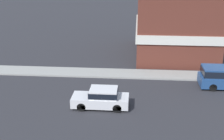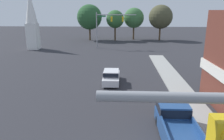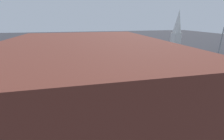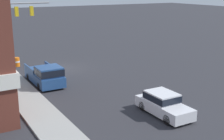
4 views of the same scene
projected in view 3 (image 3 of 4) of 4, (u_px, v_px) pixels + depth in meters
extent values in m
plane|color=#2D2D33|center=(24.00, 87.00, 20.79)|extent=(200.00, 200.00, 0.00)
cube|color=#9E9E99|center=(6.00, 110.00, 15.49)|extent=(2.40, 60.00, 0.14)
cylinder|color=gray|center=(220.00, 45.00, 32.56)|extent=(0.22, 0.22, 7.41)
cylinder|color=black|center=(131.00, 72.00, 26.02)|extent=(0.22, 0.66, 0.66)
cylinder|color=black|center=(134.00, 75.00, 24.60)|extent=(0.22, 0.66, 0.66)
cylinder|color=black|center=(116.00, 73.00, 25.48)|extent=(0.22, 0.66, 0.66)
cylinder|color=black|center=(118.00, 76.00, 24.06)|extent=(0.22, 0.66, 0.66)
cube|color=silver|center=(125.00, 72.00, 24.97)|extent=(1.75, 4.26, 0.71)
cube|color=silver|center=(123.00, 69.00, 24.71)|extent=(1.61, 2.04, 0.61)
cube|color=black|center=(123.00, 69.00, 24.71)|extent=(1.63, 2.12, 0.43)
cylinder|color=black|center=(66.00, 88.00, 19.71)|extent=(0.22, 0.66, 0.66)
cylinder|color=black|center=(65.00, 95.00, 17.99)|extent=(0.22, 0.66, 0.66)
cylinder|color=black|center=(40.00, 91.00, 19.05)|extent=(0.22, 0.66, 0.66)
cylinder|color=black|center=(36.00, 98.00, 17.33)|extent=(0.22, 0.66, 0.66)
cube|color=navy|center=(52.00, 91.00, 18.43)|extent=(2.08, 5.22, 0.85)
cube|color=navy|center=(63.00, 83.00, 18.46)|extent=(1.97, 1.98, 0.79)
cube|color=black|center=(63.00, 83.00, 18.46)|extent=(2.00, 2.06, 0.56)
cube|color=navy|center=(43.00, 84.00, 18.91)|extent=(0.12, 2.94, 0.35)
cube|color=navy|center=(40.00, 91.00, 17.10)|extent=(0.12, 2.94, 0.35)
cube|color=brown|center=(88.00, 106.00, 9.11)|extent=(11.31, 8.50, 7.86)
cube|color=silver|center=(88.00, 118.00, 9.39)|extent=(11.61, 8.80, 0.90)
cube|color=white|center=(175.00, 42.00, 44.43)|extent=(2.16, 2.16, 5.25)
cone|color=white|center=(178.00, 21.00, 42.55)|extent=(2.37, 2.37, 6.42)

